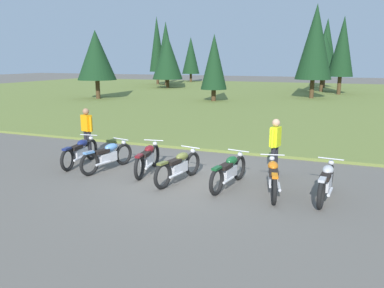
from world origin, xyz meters
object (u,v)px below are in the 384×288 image
at_px(motorcycle_maroon, 148,158).
at_px(rider_checking_bike, 87,129).
at_px(motorcycle_olive, 179,166).
at_px(motorcycle_silver, 326,181).
at_px(motorcycle_sky_blue, 108,156).
at_px(motorcycle_british_green, 229,171).
at_px(motorcycle_navy, 80,151).
at_px(motorcycle_orange, 273,177).
at_px(rider_with_back_turned, 275,144).

bearing_deg(motorcycle_maroon, rider_checking_bike, 160.00).
height_order(motorcycle_olive, motorcycle_silver, same).
bearing_deg(rider_checking_bike, motorcycle_silver, -10.37).
height_order(motorcycle_sky_blue, motorcycle_british_green, same).
bearing_deg(motorcycle_navy, motorcycle_silver, -2.83).
bearing_deg(motorcycle_navy, motorcycle_sky_blue, -8.32).
xyz_separation_m(motorcycle_navy, motorcycle_orange, (6.17, -0.48, 0.00)).
relative_size(motorcycle_sky_blue, motorcycle_maroon, 0.99).
xyz_separation_m(motorcycle_maroon, motorcycle_silver, (5.01, -0.39, 0.00)).
xyz_separation_m(motorcycle_british_green, motorcycle_orange, (1.16, -0.11, 0.00)).
distance_m(motorcycle_sky_blue, motorcycle_orange, 5.04).
bearing_deg(motorcycle_olive, rider_with_back_turned, 31.90).
xyz_separation_m(rider_with_back_turned, rider_checking_bike, (-6.47, 0.05, 0.00)).
height_order(motorcycle_maroon, motorcycle_silver, same).
relative_size(motorcycle_sky_blue, motorcycle_british_green, 0.99).
distance_m(motorcycle_orange, motorcycle_silver, 1.26).
bearing_deg(rider_with_back_turned, motorcycle_british_green, -124.50).
xyz_separation_m(motorcycle_sky_blue, motorcycle_maroon, (1.27, 0.19, 0.00)).
height_order(motorcycle_navy, motorcycle_silver, same).
bearing_deg(motorcycle_navy, motorcycle_olive, -6.97).
relative_size(motorcycle_navy, motorcycle_silver, 1.00).
height_order(motorcycle_olive, motorcycle_orange, same).
height_order(motorcycle_orange, rider_checking_bike, rider_checking_bike).
bearing_deg(motorcycle_orange, motorcycle_silver, 4.98).
bearing_deg(motorcycle_silver, motorcycle_british_green, 179.89).
relative_size(motorcycle_olive, motorcycle_british_green, 0.99).
xyz_separation_m(motorcycle_british_green, rider_with_back_turned, (0.96, 1.39, 0.51)).
bearing_deg(rider_checking_bike, motorcycle_maroon, -20.00).
bearing_deg(motorcycle_british_green, motorcycle_silver, -0.11).
bearing_deg(motorcycle_silver, motorcycle_olive, -178.91).
xyz_separation_m(motorcycle_navy, motorcycle_maroon, (2.41, 0.02, 0.00)).
distance_m(motorcycle_sky_blue, motorcycle_british_green, 3.87).
height_order(motorcycle_maroon, motorcycle_british_green, same).
xyz_separation_m(motorcycle_silver, rider_checking_bike, (-7.92, 1.45, 0.51)).
height_order(motorcycle_maroon, rider_checking_bike, rider_checking_bike).
xyz_separation_m(motorcycle_sky_blue, motorcycle_olive, (2.46, -0.27, 0.00)).
bearing_deg(rider_with_back_turned, motorcycle_orange, -82.25).
height_order(motorcycle_british_green, rider_checking_bike, rider_checking_bike).
distance_m(motorcycle_navy, motorcycle_british_green, 5.02).
bearing_deg(rider_with_back_turned, motorcycle_sky_blue, -166.08).
distance_m(motorcycle_sky_blue, motorcycle_olive, 2.48).
bearing_deg(motorcycle_british_green, motorcycle_olive, -176.85).
xyz_separation_m(motorcycle_maroon, motorcycle_orange, (3.76, -0.50, 0.00)).
distance_m(motorcycle_navy, rider_checking_bike, 1.30).
distance_m(motorcycle_british_green, rider_checking_bike, 5.72).
relative_size(motorcycle_sky_blue, motorcycle_silver, 0.99).
relative_size(rider_with_back_turned, rider_checking_bike, 1.00).
bearing_deg(motorcycle_maroon, motorcycle_british_green, -8.42).
bearing_deg(motorcycle_olive, motorcycle_british_green, 3.15).
bearing_deg(motorcycle_orange, motorcycle_navy, 175.58).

